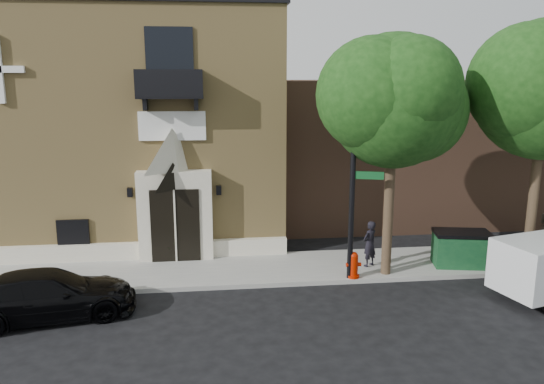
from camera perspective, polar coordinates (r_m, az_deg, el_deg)
The scene contains 11 objects.
ground at distance 17.02m, azimuth -7.27°, elevation -10.49°, with size 120.00×120.00×0.00m, color black.
sidewalk at distance 18.40m, azimuth -4.09°, elevation -8.39°, with size 42.00×3.00×0.15m, color gray.
church at distance 23.95m, azimuth -14.64°, elevation 7.29°, with size 12.20×11.01×9.30m.
neighbour_building at distance 27.54m, azimuth 18.61°, elevation 4.64°, with size 18.00×8.00×6.40m, color brown.
street_tree_left at distance 17.05m, azimuth 13.16°, elevation 9.64°, with size 4.97×4.38×7.77m.
black_sedan at distance 16.11m, azimuth -22.88°, elevation -10.16°, with size 1.89×4.66×1.35m, color black.
street_sign at distance 16.80m, azimuth 8.73°, elevation 1.54°, with size 1.02×1.21×6.60m.
fire_hydrant at distance 17.58m, azimuth 8.76°, elevation -7.77°, with size 0.49×0.39×0.86m.
dumpster at distance 19.52m, azimuth 19.67°, elevation -5.72°, with size 2.03×1.40×1.22m.
planter at distance 19.38m, azimuth -10.43°, elevation -6.16°, with size 0.62×0.54×0.69m, color #3E5E2F.
pedestrian_near at distance 18.58m, azimuth 10.45°, elevation -5.50°, with size 0.58×0.38×1.60m, color black.
Camera 1 is at (0.30, -15.70, 6.57)m, focal length 35.00 mm.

